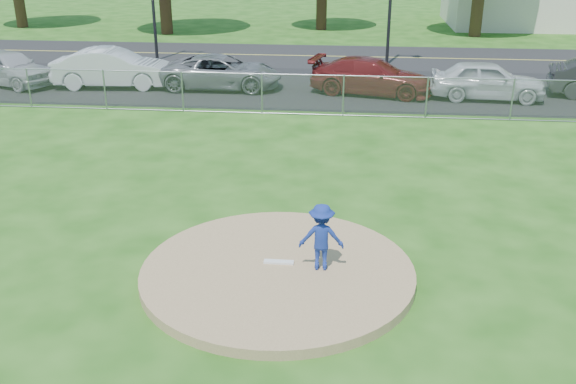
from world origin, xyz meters
name	(u,v)px	position (x,y,z in m)	size (l,w,h in m)	color
ground	(312,131)	(0.00, 10.00, 0.00)	(120.00, 120.00, 0.00)	#1D4F11
pitchers_mound	(278,272)	(0.00, 0.00, 0.10)	(5.40, 5.40, 0.20)	#9D7D56
pitching_rubber	(279,262)	(0.00, 0.20, 0.22)	(0.60, 0.15, 0.04)	white
chain_link_fence	(316,95)	(0.00, 12.00, 0.75)	(40.00, 0.06, 1.50)	gray
parking_lot	(322,88)	(0.00, 16.50, 0.01)	(50.00, 8.00, 0.01)	black
street	(329,56)	(0.00, 24.00, 0.00)	(60.00, 7.00, 0.01)	black
pitcher	(321,237)	(0.85, 0.08, 0.88)	(0.87, 0.50, 1.35)	navy
traffic_cone	(143,80)	(-7.68, 15.49, 0.39)	(0.39, 0.39, 0.76)	#EE4B0C
parked_car_silver	(8,67)	(-13.70, 15.55, 0.79)	(1.84, 4.57, 1.56)	#AEADB2
parked_car_white	(113,68)	(-9.00, 15.65, 0.84)	(1.76, 5.04, 1.66)	silver
parked_car_gray	(221,72)	(-4.30, 15.88, 0.72)	(2.36, 5.12, 1.42)	slate
parked_car_darkred	(372,76)	(2.09, 15.54, 0.75)	(2.07, 5.09, 1.48)	maroon
parked_car_pearl	(487,80)	(6.69, 15.12, 0.78)	(1.81, 4.51, 1.54)	silver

